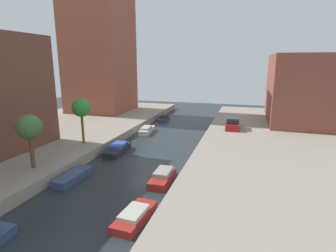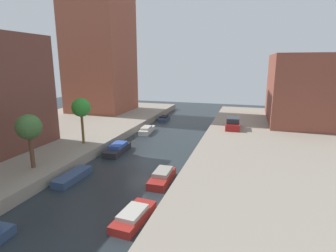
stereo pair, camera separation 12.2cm
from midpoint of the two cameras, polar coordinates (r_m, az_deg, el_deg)
The scene contains 14 objects.
ground_plane at distance 27.68m, azimuth -5.73°, elevation -7.56°, with size 84.00×84.00×0.00m, color #232B30.
quay_left at distance 35.80m, azimuth -28.61°, elevation -3.47°, with size 20.00×64.00×1.00m, color gray.
quay_right at distance 26.11m, azimuth 26.83°, elevation -9.12°, with size 20.00×64.00×1.00m, color gray.
apartment_tower_far at distance 51.90m, azimuth -14.15°, elevation 17.57°, with size 10.00×10.05×26.11m, color brown.
low_block_right at distance 45.66m, azimuth 26.90°, elevation 7.02°, with size 10.00×15.33×9.94m, color brown.
street_tree_1 at distance 25.30m, azimuth -27.02°, elevation -0.35°, with size 2.10×2.10×4.62m.
street_tree_2 at distance 30.91m, azimuth -17.64°, elevation 3.60°, with size 2.03×2.03×5.04m.
parked_car at distance 37.96m, azimuth 13.52°, elevation 0.47°, with size 2.00×4.43×1.56m.
moored_boat_left_2 at distance 24.84m, azimuth -19.21°, elevation -9.99°, with size 1.37×4.02×0.62m.
moored_boat_left_3 at distance 30.69m, azimuth -10.45°, elevation -4.76°, with size 1.89×4.55×1.00m.
moored_boat_left_4 at distance 38.74m, azimuth -4.36°, elevation -0.83°, with size 1.65×4.19×0.93m.
moored_boat_left_5 at distance 47.07m, azimuth -0.74°, elevation 1.64°, with size 1.42×3.49×0.79m.
moored_boat_right_2 at distance 18.18m, azimuth -7.02°, elevation -18.20°, with size 1.76×3.92×0.81m.
moored_boat_right_3 at distance 23.17m, azimuth -1.10°, elevation -10.64°, with size 1.50×3.94×0.99m.
Camera 2 is at (10.06, -23.86, 9.80)m, focal length 29.08 mm.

